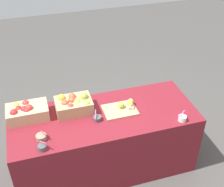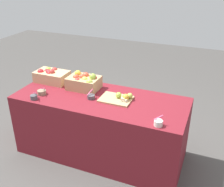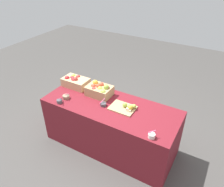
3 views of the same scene
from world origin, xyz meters
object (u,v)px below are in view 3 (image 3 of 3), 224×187
(apple_crate_middle, at_px, (99,90))
(cutting_board_front, at_px, (125,107))
(apple_crate_left, at_px, (75,82))
(sample_bowl_extra, at_px, (103,104))
(sample_bowl_near, at_px, (59,101))
(sample_bowl_mid, at_px, (66,97))
(sample_bowl_far, at_px, (152,136))

(apple_crate_middle, height_order, cutting_board_front, apple_crate_middle)
(apple_crate_left, height_order, sample_bowl_extra, apple_crate_left)
(apple_crate_left, distance_m, apple_crate_middle, 0.47)
(sample_bowl_near, relative_size, sample_bowl_mid, 1.03)
(apple_crate_middle, relative_size, sample_bowl_mid, 3.60)
(apple_crate_middle, distance_m, sample_bowl_extra, 0.28)
(apple_crate_left, bearing_deg, apple_crate_middle, -4.06)
(sample_bowl_far, bearing_deg, apple_crate_left, 161.60)
(apple_crate_left, xyz_separation_m, cutting_board_front, (0.95, -0.15, -0.05))
(cutting_board_front, distance_m, sample_bowl_extra, 0.30)
(sample_bowl_far, bearing_deg, sample_bowl_mid, 174.21)
(apple_crate_middle, xyz_separation_m, sample_bowl_extra, (0.19, -0.20, -0.06))
(apple_crate_middle, bearing_deg, sample_bowl_far, -24.49)
(sample_bowl_far, height_order, sample_bowl_extra, sample_bowl_far)
(apple_crate_middle, distance_m, sample_bowl_near, 0.58)
(sample_bowl_far, relative_size, sample_bowl_extra, 1.03)
(cutting_board_front, bearing_deg, apple_crate_left, 170.92)
(sample_bowl_near, height_order, sample_bowl_far, same)
(sample_bowl_mid, bearing_deg, sample_bowl_extra, 11.43)
(apple_crate_middle, relative_size, sample_bowl_far, 3.52)
(cutting_board_front, height_order, sample_bowl_far, sample_bowl_far)
(sample_bowl_near, bearing_deg, sample_bowl_far, -0.19)
(apple_crate_left, height_order, sample_bowl_far, apple_crate_left)
(sample_bowl_far, bearing_deg, cutting_board_front, 146.74)
(sample_bowl_mid, bearing_deg, apple_crate_middle, 40.56)
(apple_crate_middle, relative_size, sample_bowl_near, 3.51)
(sample_bowl_mid, xyz_separation_m, sample_bowl_extra, (0.56, 0.11, -0.00))
(cutting_board_front, relative_size, sample_bowl_near, 3.28)
(sample_bowl_mid, relative_size, sample_bowl_extra, 1.01)
(cutting_board_front, bearing_deg, apple_crate_middle, 166.21)
(apple_crate_left, relative_size, sample_bowl_far, 3.89)
(cutting_board_front, bearing_deg, sample_bowl_near, -159.03)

